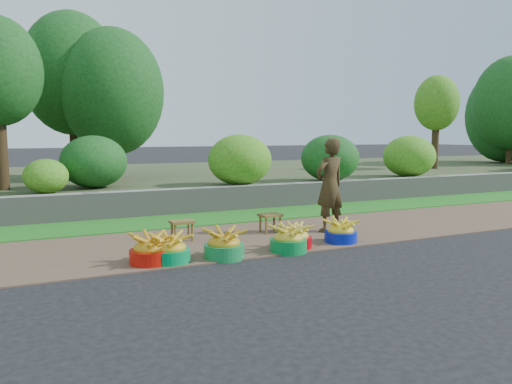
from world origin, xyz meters
name	(u,v)px	position (x,y,z in m)	size (l,w,h in m)	color
ground_plane	(294,255)	(0.00, 0.00, 0.00)	(120.00, 120.00, 0.00)	black
dirt_shoulder	(256,237)	(0.00, 1.25, 0.01)	(80.00, 2.50, 0.02)	brown
grass_verge	(213,218)	(0.00, 3.25, 0.02)	(80.00, 1.50, 0.04)	#22731D
retaining_wall	(199,200)	(0.00, 4.10, 0.28)	(80.00, 0.35, 0.55)	gray
earth_bank	(147,182)	(0.00, 9.00, 0.25)	(80.00, 10.00, 0.50)	#3D4728
vegetation	(198,99)	(1.23, 7.71, 2.67)	(35.78, 8.00, 4.66)	#322413
basin_a	(151,251)	(-1.95, 0.33, 0.18)	(0.55, 0.55, 0.41)	#B61007
basin_b	(170,250)	(-1.71, 0.28, 0.18)	(0.53, 0.53, 0.40)	#038643
basin_c	(224,245)	(-0.97, 0.22, 0.18)	(0.55, 0.55, 0.41)	#167E3C
basin_d	(288,240)	(0.00, 0.16, 0.18)	(0.53, 0.53, 0.40)	#097A34
basin_e	(295,238)	(0.20, 0.32, 0.16)	(0.49, 0.49, 0.37)	#AC020B
basin_f	(341,232)	(1.02, 0.34, 0.17)	(0.50, 0.50, 0.38)	#071AA7
stool_left	(182,225)	(-1.17, 1.50, 0.27)	(0.36, 0.28, 0.32)	brown
stool_right	(270,218)	(0.37, 1.48, 0.27)	(0.38, 0.31, 0.32)	brown
vendor_woman	(330,185)	(1.33, 1.12, 0.82)	(0.58, 0.38, 1.60)	black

